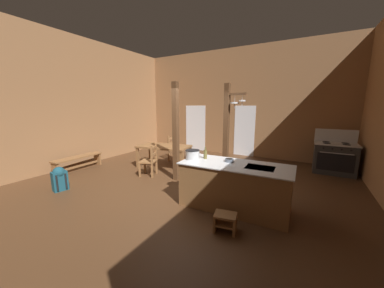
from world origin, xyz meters
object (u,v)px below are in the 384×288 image
Objects in this scene: kitchen_island at (235,186)px; dining_table at (164,148)px; ladderback_chair_by_post at (175,149)px; stove_range at (334,158)px; ladderback_chair_near_window at (150,161)px; backpack at (59,178)px; step_stool at (225,221)px; stockpot_on_counter at (193,155)px; bench_along_left_wall at (78,161)px; mixing_bowl_on_counter at (229,160)px; bottle_tall_on_counter at (205,154)px.

dining_table is at bearing 151.88° from kitchen_island.
stove_range is at bearing 13.03° from ladderback_chair_by_post.
backpack is at bearing -121.54° from ladderback_chair_near_window.
stove_range is 3.24× the size of step_stool.
kitchen_island is 4.20m from backpack.
ladderback_chair_near_window is 2.10m from stockpot_on_counter.
ladderback_chair_by_post reaches higher than step_stool.
ladderback_chair_near_window reaches higher than bench_along_left_wall.
bottle_tall_on_counter reaches higher than mixing_bowl_on_counter.
stove_range reaches higher than step_stool.
mixing_bowl_on_counter reaches higher than step_stool.
ladderback_chair_by_post reaches higher than backpack.
mixing_bowl_on_counter is 0.70× the size of bottle_tall_on_counter.
step_stool is 1.57m from stockpot_on_counter.
stockpot_on_counter is 1.47× the size of bottle_tall_on_counter.
backpack is at bearing -158.93° from stockpot_on_counter.
kitchen_island is 4.15m from stove_range.
mixing_bowl_on_counter reaches higher than ladderback_chair_near_window.
backpack is at bearing -103.14° from ladderback_chair_by_post.
stockpot_on_counter is at bearing -175.18° from kitchen_island.
ladderback_chair_near_window is (-2.94, 1.55, 0.27)m from step_stool.
backpack is at bearing -140.58° from stove_range.
dining_table is 1.91× the size of ladderback_chair_near_window.
kitchen_island is 5.36× the size of step_stool.
ladderback_chair_near_window is 5.29× the size of mixing_bowl_on_counter.
step_stool is at bearing 5.44° from backpack.
mixing_bowl_on_counter is (2.97, -2.36, 0.50)m from ladderback_chair_by_post.
bottle_tall_on_counter is (2.24, -1.48, 0.37)m from dining_table.
stove_range reaches higher than dining_table.
stove_range is at bearing 39.42° from backpack.
ladderback_chair_by_post is at bearing 135.60° from bottle_tall_on_counter.
ladderback_chair_by_post is 3.84m from backpack.
bottle_tall_on_counter is (3.29, 1.36, 0.70)m from backpack.
dining_table is 2.79m from bench_along_left_wall.
step_stool is 0.68× the size of backpack.
ladderback_chair_by_post is at bearing 100.23° from ladderback_chair_near_window.
ladderback_chair_near_window is at bearing -148.18° from stove_range.
stove_range is 7.75m from backpack.
ladderback_chair_near_window is at bearing 58.46° from backpack.
stove_range reaches higher than kitchen_island.
mixing_bowl_on_counter is at bearing 146.49° from kitchen_island.
backpack is (1.19, -1.22, 0.01)m from bench_along_left_wall.
dining_table is at bearing 35.75° from bench_along_left_wall.
stove_range reaches higher than ladderback_chair_by_post.
stove_range is 0.84× the size of bench_along_left_wall.
bottle_tall_on_counter is (2.10, -0.58, 0.57)m from ladderback_chair_near_window.
ladderback_chair_near_window reaches higher than dining_table.
ladderback_chair_by_post is at bearing 134.36° from step_stool.
backpack reaches higher than step_stool.
bottle_tall_on_counter is (-2.69, -3.55, 0.54)m from stove_range.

